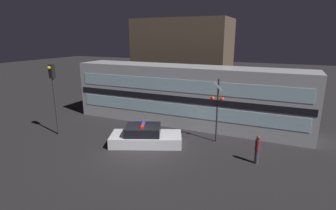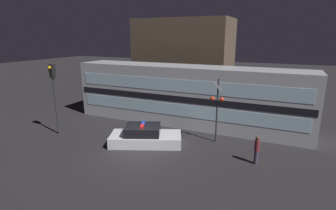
{
  "view_description": "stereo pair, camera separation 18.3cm",
  "coord_description": "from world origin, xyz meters",
  "views": [
    {
      "loc": [
        7.34,
        -12.27,
        6.71
      ],
      "look_at": [
        0.08,
        3.92,
        2.04
      ],
      "focal_mm": 28.0,
      "sensor_mm": 36.0,
      "label": 1
    },
    {
      "loc": [
        7.5,
        -12.2,
        6.71
      ],
      "look_at": [
        0.08,
        3.92,
        2.04
      ],
      "focal_mm": 28.0,
      "sensor_mm": 36.0,
      "label": 2
    }
  ],
  "objects": [
    {
      "name": "police_car",
      "position": [
        -0.38,
        1.4,
        0.5
      ],
      "size": [
        4.89,
        3.55,
        1.37
      ],
      "rotation": [
        0.0,
        0.0,
        0.4
      ],
      "color": "silver",
      "rests_on": "ground_plane"
    },
    {
      "name": "crossing_signal_near",
      "position": [
        3.63,
        3.62,
        2.5
      ],
      "size": [
        0.88,
        0.33,
        4.16
      ],
      "color": "#2D2D33",
      "rests_on": "ground_plane"
    },
    {
      "name": "ground_plane",
      "position": [
        0.0,
        0.0,
        0.0
      ],
      "size": [
        120.0,
        120.0,
        0.0
      ],
      "primitive_type": "plane",
      "color": "#262326"
    },
    {
      "name": "pedestrian",
      "position": [
        6.4,
        1.56,
        0.82
      ],
      "size": [
        0.27,
        0.27,
        1.59
      ],
      "color": "#3F384C",
      "rests_on": "ground_plane"
    },
    {
      "name": "traffic_light_corner",
      "position": [
        -6.82,
        0.4,
        3.46
      ],
      "size": [
        0.3,
        0.46,
        4.91
      ],
      "color": "#2D2D33",
      "rests_on": "ground_plane"
    },
    {
      "name": "building_left",
      "position": [
        -3.02,
        14.68,
        4.25
      ],
      "size": [
        10.02,
        5.38,
        8.5
      ],
      "color": "brown",
      "rests_on": "ground_plane"
    },
    {
      "name": "train",
      "position": [
        0.48,
        6.43,
        2.27
      ],
      "size": [
        18.17,
        2.94,
        4.54
      ],
      "color": "#B7BABF",
      "rests_on": "ground_plane"
    }
  ]
}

